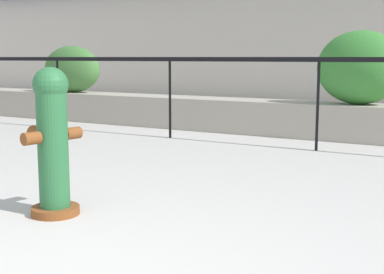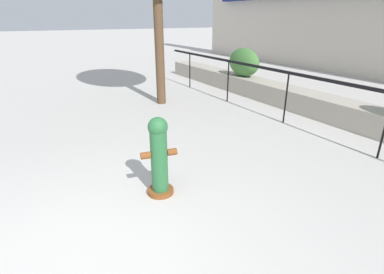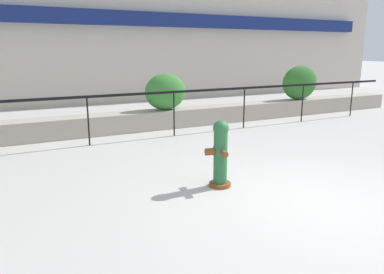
# 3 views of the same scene
# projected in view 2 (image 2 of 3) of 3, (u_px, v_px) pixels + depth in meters

# --- Properties ---
(ground_plane) EXTENTS (120.00, 120.00, 0.00)m
(ground_plane) POSITION_uv_depth(u_px,v_px,m) (76.00, 272.00, 2.80)
(ground_plane) COLOR #BCB7B2
(hedge_bush_0) EXTENTS (1.24, 0.60, 0.86)m
(hedge_bush_0) POSITION_uv_depth(u_px,v_px,m) (244.00, 62.00, 9.25)
(hedge_bush_0) COLOR #427538
(hedge_bush_0) RESTS_ON planter_wall_low
(fire_hydrant) EXTENTS (0.46, 0.48, 1.08)m
(fire_hydrant) POSITION_uv_depth(u_px,v_px,m) (159.00, 156.00, 3.87)
(fire_hydrant) COLOR brown
(fire_hydrant) RESTS_ON ground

